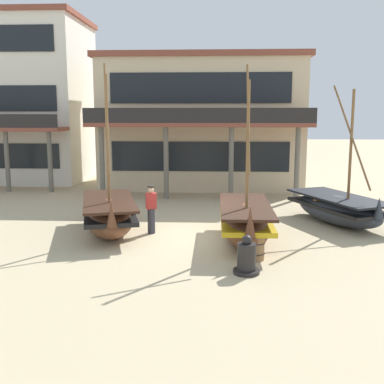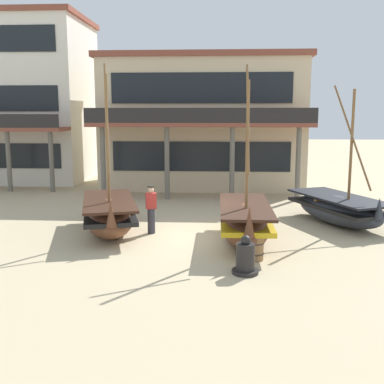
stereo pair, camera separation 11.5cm
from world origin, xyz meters
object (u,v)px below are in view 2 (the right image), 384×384
object	(u,v)px
fisherman_by_hull	(151,210)
capstan_winch	(245,258)
harbor_building_annex	(22,100)
fishing_boat_near_left	(109,214)
harbor_building_main	(203,122)
fishing_boat_far_right	(245,221)
wooden_barrel	(254,248)
fishing_boat_centre_large	(339,209)

from	to	relation	value
fisherman_by_hull	capstan_winch	bearing A→B (deg)	-52.62
fisherman_by_hull	harbor_building_annex	bearing A→B (deg)	127.10
capstan_winch	fishing_boat_near_left	bearing A→B (deg)	138.86
capstan_winch	harbor_building_main	world-z (taller)	harbor_building_main
capstan_winch	harbor_building_annex	xyz separation A→B (m)	(-13.00, 17.16, 4.51)
fishing_boat_far_right	fishing_boat_near_left	bearing A→B (deg)	168.86
fishing_boat_far_right	harbor_building_main	distance (m)	12.95
fishing_boat_far_right	harbor_building_main	bearing A→B (deg)	98.27
harbor_building_main	harbor_building_annex	xyz separation A→B (m)	(-11.32, 1.64, 1.28)
fisherman_by_hull	harbor_building_main	bearing A→B (deg)	83.22
wooden_barrel	fishing_boat_centre_large	bearing A→B (deg)	53.14
fishing_boat_far_right	harbor_building_main	size ratio (longest dim) A/B	0.50
fishing_boat_near_left	harbor_building_annex	size ratio (longest dim) A/B	0.59
wooden_barrel	fishing_boat_far_right	bearing A→B (deg)	95.86
fishing_boat_centre_large	wooden_barrel	size ratio (longest dim) A/B	7.37
fishing_boat_near_left	fisherman_by_hull	distance (m)	1.48
fishing_boat_near_left	wooden_barrel	distance (m)	5.58
fishing_boat_centre_large	fishing_boat_far_right	size ratio (longest dim) A/B	0.91
harbor_building_main	fishing_boat_far_right	bearing A→B (deg)	-81.73
harbor_building_annex	fishing_boat_far_right	bearing A→B (deg)	-47.07
capstan_winch	wooden_barrel	world-z (taller)	capstan_winch
fishing_boat_near_left	capstan_winch	xyz separation A→B (m)	(4.52, -3.95, -0.26)
fishing_boat_near_left	harbor_building_main	size ratio (longest dim) A/B	0.51
fishing_boat_near_left	fishing_boat_centre_large	distance (m)	8.52
fishing_boat_far_right	wooden_barrel	xyz separation A→B (m)	(0.19, -1.85, -0.34)
fishing_boat_near_left	fishing_boat_centre_large	world-z (taller)	fishing_boat_near_left
fisherman_by_hull	wooden_barrel	xyz separation A→B (m)	(3.37, -2.81, -0.48)
fishing_boat_near_left	harbor_building_annex	distance (m)	16.26
fishing_boat_near_left	capstan_winch	world-z (taller)	fishing_boat_near_left
fisherman_by_hull	capstan_winch	world-z (taller)	fisherman_by_hull
fishing_boat_near_left	wooden_barrel	size ratio (longest dim) A/B	8.26
fishing_boat_near_left	wooden_barrel	bearing A→B (deg)	-29.70
wooden_barrel	harbor_building_annex	bearing A→B (deg)	129.85
fisherman_by_hull	fishing_boat_centre_large	bearing A→B (deg)	14.89
wooden_barrel	harbor_building_annex	world-z (taller)	harbor_building_annex
capstan_winch	fishing_boat_far_right	bearing A→B (deg)	87.55
fisherman_by_hull	wooden_barrel	bearing A→B (deg)	-39.77
fishing_boat_far_right	harbor_building_annex	size ratio (longest dim) A/B	0.57
fishing_boat_far_right	wooden_barrel	distance (m)	1.89
wooden_barrel	fisherman_by_hull	bearing A→B (deg)	140.23
fisherman_by_hull	fishing_boat_near_left	bearing A→B (deg)	-178.24
fishing_boat_centre_large	capstan_winch	bearing A→B (deg)	-123.07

